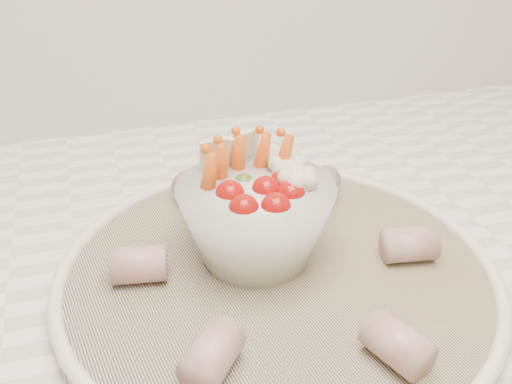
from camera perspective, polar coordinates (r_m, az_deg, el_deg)
name	(u,v)px	position (r m, az deg, el deg)	size (l,w,h in m)	color
serving_platter	(277,273)	(0.50, 2.13, -8.05)	(0.43, 0.43, 0.02)	navy
veggie_bowl	(257,215)	(0.49, 0.10, -2.37)	(0.13, 0.13, 0.10)	silver
cured_meat_rolls	(278,254)	(0.49, 2.17, -6.23)	(0.28, 0.30, 0.03)	#A64C51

